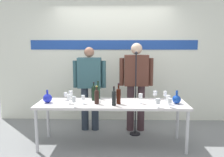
# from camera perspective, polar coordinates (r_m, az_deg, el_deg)

# --- Properties ---
(ground_plane) EXTENTS (10.00, 10.00, 0.00)m
(ground_plane) POSITION_cam_1_polar(r_m,az_deg,el_deg) (4.10, -0.06, -15.87)
(ground_plane) COLOR gray
(back_wall) EXTENTS (5.12, 0.11, 3.00)m
(back_wall) POSITION_cam_1_polar(r_m,az_deg,el_deg) (5.11, 0.37, 6.36)
(back_wall) COLOR white
(back_wall) RESTS_ON ground
(display_table) EXTENTS (2.45, 0.70, 0.73)m
(display_table) POSITION_cam_1_polar(r_m,az_deg,el_deg) (3.87, -0.06, -6.67)
(display_table) COLOR silver
(display_table) RESTS_ON ground
(decanter_blue_left) EXTENTS (0.15, 0.15, 0.21)m
(decanter_blue_left) POSITION_cam_1_polar(r_m,az_deg,el_deg) (3.97, -15.48, -4.66)
(decanter_blue_left) COLOR #1D28BB
(decanter_blue_left) RESTS_ON display_table
(decanter_blue_right) EXTENTS (0.14, 0.14, 0.22)m
(decanter_blue_right) POSITION_cam_1_polar(r_m,az_deg,el_deg) (3.92, 15.51, -4.90)
(decanter_blue_right) COLOR #10389A
(decanter_blue_right) RESTS_ON display_table
(presenter_left) EXTENTS (0.64, 0.22, 1.63)m
(presenter_left) POSITION_cam_1_polar(r_m,az_deg,el_deg) (4.53, -5.50, -1.13)
(presenter_left) COLOR #29323F
(presenter_left) RESTS_ON ground
(presenter_right) EXTENTS (0.65, 0.22, 1.71)m
(presenter_right) POSITION_cam_1_polar(r_m,az_deg,el_deg) (4.50, 5.91, -0.52)
(presenter_right) COLOR #3F2A2F
(presenter_right) RESTS_ON ground
(wine_bottle_0) EXTENTS (0.07, 0.07, 0.32)m
(wine_bottle_0) POSITION_cam_1_polar(r_m,az_deg,el_deg) (3.99, -4.47, -3.41)
(wine_bottle_0) COLOR black
(wine_bottle_0) RESTS_ON display_table
(wine_bottle_1) EXTENTS (0.07, 0.07, 0.29)m
(wine_bottle_1) POSITION_cam_1_polar(r_m,az_deg,el_deg) (3.77, -3.76, -4.29)
(wine_bottle_1) COLOR black
(wine_bottle_1) RESTS_ON display_table
(wine_bottle_2) EXTENTS (0.07, 0.07, 0.31)m
(wine_bottle_2) POSITION_cam_1_polar(r_m,az_deg,el_deg) (3.65, 0.47, -4.62)
(wine_bottle_2) COLOR black
(wine_bottle_2) RESTS_ON display_table
(wine_bottle_3) EXTENTS (0.07, 0.07, 0.31)m
(wine_bottle_3) POSITION_cam_1_polar(r_m,az_deg,el_deg) (4.12, -3.43, -3.12)
(wine_bottle_3) COLOR #183522
(wine_bottle_3) RESTS_ON display_table
(wine_bottle_4) EXTENTS (0.07, 0.07, 0.34)m
(wine_bottle_4) POSITION_cam_1_polar(r_m,az_deg,el_deg) (3.75, 1.61, -4.13)
(wine_bottle_4) COLOR black
(wine_bottle_4) RESTS_ON display_table
(wine_glass_left_0) EXTENTS (0.06, 0.06, 0.14)m
(wine_glass_left_0) POSITION_cam_1_polar(r_m,az_deg,el_deg) (3.78, -7.07, -4.67)
(wine_glass_left_0) COLOR white
(wine_glass_left_0) RESTS_ON display_table
(wine_glass_left_1) EXTENTS (0.07, 0.07, 0.15)m
(wine_glass_left_1) POSITION_cam_1_polar(r_m,az_deg,el_deg) (4.11, -10.03, -3.63)
(wine_glass_left_1) COLOR white
(wine_glass_left_1) RESTS_ON display_table
(wine_glass_left_2) EXTENTS (0.06, 0.06, 0.16)m
(wine_glass_left_2) POSITION_cam_1_polar(r_m,az_deg,el_deg) (3.61, -9.29, -5.13)
(wine_glass_left_2) COLOR white
(wine_glass_left_2) RESTS_ON display_table
(wine_glass_left_3) EXTENTS (0.06, 0.06, 0.13)m
(wine_glass_left_3) POSITION_cam_1_polar(r_m,az_deg,el_deg) (4.08, -11.25, -3.87)
(wine_glass_left_3) COLOR white
(wine_glass_left_3) RESTS_ON display_table
(wine_glass_left_4) EXTENTS (0.07, 0.07, 0.15)m
(wine_glass_left_4) POSITION_cam_1_polar(r_m,az_deg,el_deg) (3.83, -10.49, -4.50)
(wine_glass_left_4) COLOR white
(wine_glass_left_4) RESTS_ON display_table
(wine_glass_right_0) EXTENTS (0.07, 0.07, 0.14)m
(wine_glass_right_0) POSITION_cam_1_polar(r_m,az_deg,el_deg) (3.66, 13.91, -5.31)
(wine_glass_right_0) COLOR white
(wine_glass_right_0) RESTS_ON display_table
(wine_glass_right_1) EXTENTS (0.06, 0.06, 0.16)m
(wine_glass_right_1) POSITION_cam_1_polar(r_m,az_deg,el_deg) (3.81, 6.98, -4.38)
(wine_glass_right_1) COLOR white
(wine_glass_right_1) RESTS_ON display_table
(wine_glass_right_2) EXTENTS (0.07, 0.07, 0.15)m
(wine_glass_right_2) POSITION_cam_1_polar(r_m,az_deg,el_deg) (4.08, 10.49, -3.59)
(wine_glass_right_2) COLOR white
(wine_glass_right_2) RESTS_ON display_table
(wine_glass_right_3) EXTENTS (0.07, 0.07, 0.14)m
(wine_glass_right_3) POSITION_cam_1_polar(r_m,az_deg,el_deg) (3.61, 11.15, -5.49)
(wine_glass_right_3) COLOR white
(wine_glass_right_3) RESTS_ON display_table
(wine_glass_right_4) EXTENTS (0.06, 0.06, 0.16)m
(wine_glass_right_4) POSITION_cam_1_polar(r_m,az_deg,el_deg) (4.09, 12.86, -3.65)
(wine_glass_right_4) COLOR white
(wine_glass_right_4) RESTS_ON display_table
(wine_glass_right_5) EXTENTS (0.06, 0.06, 0.15)m
(wine_glass_right_5) POSITION_cam_1_polar(r_m,az_deg,el_deg) (3.84, 13.59, -4.64)
(wine_glass_right_5) COLOR white
(wine_glass_right_5) RESTS_ON display_table
(microphone_stand) EXTENTS (0.20, 0.20, 1.56)m
(microphone_stand) POSITION_cam_1_polar(r_m,az_deg,el_deg) (4.38, 5.73, -7.03)
(microphone_stand) COLOR black
(microphone_stand) RESTS_ON ground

